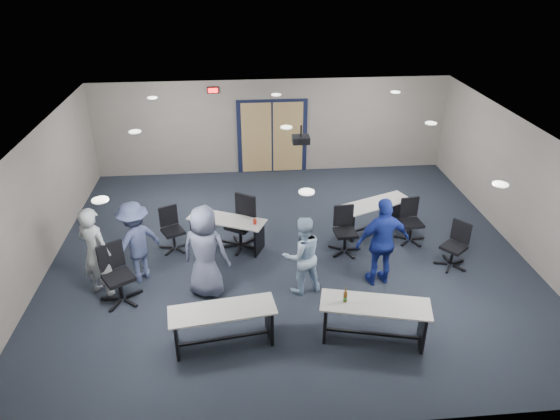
{
  "coord_description": "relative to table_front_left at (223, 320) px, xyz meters",
  "views": [
    {
      "loc": [
        -0.99,
        -9.11,
        5.9
      ],
      "look_at": [
        -0.2,
        -0.3,
        1.21
      ],
      "focal_mm": 32.0,
      "sensor_mm": 36.0,
      "label": 1
    }
  ],
  "objects": [
    {
      "name": "floor",
      "position": [
        1.35,
        2.69,
        -0.48
      ],
      "size": [
        10.0,
        10.0,
        0.0
      ],
      "primitive_type": "plane",
      "color": "black",
      "rests_on": "ground"
    },
    {
      "name": "back_wall",
      "position": [
        1.35,
        7.19,
        0.87
      ],
      "size": [
        10.0,
        0.04,
        2.7
      ],
      "primitive_type": "cube",
      "color": "gray",
      "rests_on": "floor"
    },
    {
      "name": "front_wall",
      "position": [
        1.35,
        -1.81,
        0.87
      ],
      "size": [
        10.0,
        0.04,
        2.7
      ],
      "primitive_type": "cube",
      "color": "gray",
      "rests_on": "floor"
    },
    {
      "name": "left_wall",
      "position": [
        -3.65,
        2.69,
        0.87
      ],
      "size": [
        0.04,
        9.0,
        2.7
      ],
      "primitive_type": "cube",
      "color": "gray",
      "rests_on": "floor"
    },
    {
      "name": "right_wall",
      "position": [
        6.35,
        2.69,
        0.87
      ],
      "size": [
        0.04,
        9.0,
        2.7
      ],
      "primitive_type": "cube",
      "color": "gray",
      "rests_on": "floor"
    },
    {
      "name": "ceiling",
      "position": [
        1.35,
        2.69,
        2.22
      ],
      "size": [
        10.0,
        9.0,
        0.04
      ],
      "primitive_type": "cube",
      "color": "white",
      "rests_on": "back_wall"
    },
    {
      "name": "double_door",
      "position": [
        1.35,
        7.15,
        0.57
      ],
      "size": [
        2.0,
        0.07,
        2.2
      ],
      "color": "black",
      "rests_on": "back_wall"
    },
    {
      "name": "exit_sign",
      "position": [
        -0.25,
        7.13,
        1.97
      ],
      "size": [
        0.32,
        0.07,
        0.18
      ],
      "color": "black",
      "rests_on": "back_wall"
    },
    {
      "name": "ceiling_projector",
      "position": [
        1.65,
        3.19,
        1.92
      ],
      "size": [
        0.35,
        0.32,
        0.37
      ],
      "color": "black",
      "rests_on": "ceiling"
    },
    {
      "name": "ceiling_can_lights",
      "position": [
        1.35,
        2.94,
        2.19
      ],
      "size": [
        6.24,
        5.74,
        0.02
      ],
      "primitive_type": null,
      "color": "white",
      "rests_on": "ceiling"
    },
    {
      "name": "table_front_left",
      "position": [
        0.0,
        0.0,
        0.0
      ],
      "size": [
        1.8,
        0.8,
        0.7
      ],
      "rotation": [
        0.0,
        0.0,
        0.13
      ],
      "color": "beige",
      "rests_on": "floor"
    },
    {
      "name": "table_front_right",
      "position": [
        2.49,
        -0.11,
        0.02
      ],
      "size": [
        1.88,
        1.0,
        1.0
      ],
      "rotation": [
        0.0,
        0.0,
        -0.24
      ],
      "color": "beige",
      "rests_on": "floor"
    },
    {
      "name": "table_back_left",
      "position": [
        0.06,
        3.07,
        -0.01
      ],
      "size": [
        1.77,
        1.21,
        0.8
      ],
      "rotation": [
        0.0,
        0.0,
        -0.43
      ],
      "color": "beige",
      "rests_on": "floor"
    },
    {
      "name": "table_back_right",
      "position": [
        3.45,
        3.5,
        0.0
      ],
      "size": [
        1.83,
        1.21,
        0.71
      ],
      "rotation": [
        0.0,
        0.0,
        0.4
      ],
      "color": "beige",
      "rests_on": "floor"
    },
    {
      "name": "chair_back_a",
      "position": [
        -1.11,
        3.06,
        0.0
      ],
      "size": [
        0.81,
        0.81,
        0.97
      ],
      "primitive_type": null,
      "rotation": [
        0.0,
        0.0,
        0.45
      ],
      "color": "black",
      "rests_on": "floor"
    },
    {
      "name": "chair_back_b",
      "position": [
        0.34,
        3.01,
        0.11
      ],
      "size": [
        1.02,
        1.02,
        1.18
      ],
      "primitive_type": null,
      "rotation": [
        0.0,
        0.0,
        -0.57
      ],
      "color": "black",
      "rests_on": "floor"
    },
    {
      "name": "chair_back_c",
      "position": [
        2.58,
        2.62,
        0.03
      ],
      "size": [
        0.7,
        0.7,
        1.03
      ],
      "primitive_type": null,
      "rotation": [
        0.0,
        0.0,
        0.08
      ],
      "color": "black",
      "rests_on": "floor"
    },
    {
      "name": "chair_back_d",
      "position": [
        4.14,
        2.92,
        0.02
      ],
      "size": [
        0.7,
        0.7,
        1.0
      ],
      "primitive_type": null,
      "rotation": [
        0.0,
        0.0,
        0.12
      ],
      "color": "black",
      "rests_on": "floor"
    },
    {
      "name": "chair_loose_left",
      "position": [
        -1.92,
        1.32,
        0.09
      ],
      "size": [
        0.99,
        0.99,
        1.14
      ],
      "primitive_type": null,
      "rotation": [
        0.0,
        0.0,
        0.56
      ],
      "color": "black",
      "rests_on": "floor"
    },
    {
      "name": "chair_loose_right",
      "position": [
        4.68,
        1.88,
        0.01
      ],
      "size": [
        0.86,
        0.86,
        0.97
      ],
      "primitive_type": null,
      "rotation": [
        0.0,
        0.0,
        -0.9
      ],
      "color": "black",
      "rests_on": "floor"
    },
    {
      "name": "person_gray",
      "position": [
        -2.33,
        1.6,
        0.43
      ],
      "size": [
        0.8,
        0.71,
        1.83
      ],
      "primitive_type": "imported",
      "rotation": [
        0.0,
        0.0,
        2.62
      ],
      "color": "#9EA8AD",
      "rests_on": "floor"
    },
    {
      "name": "person_plaid",
      "position": [
        -0.32,
        1.44,
        0.43
      ],
      "size": [
        1.03,
        0.83,
        1.83
      ],
      "primitive_type": "imported",
      "rotation": [
        0.0,
        0.0,
        2.82
      ],
      "color": "slate",
      "rests_on": "floor"
    },
    {
      "name": "person_lightblue",
      "position": [
        1.48,
        1.35,
        0.31
      ],
      "size": [
        0.89,
        0.76,
        1.58
      ],
      "primitive_type": "imported",
      "rotation": [
        0.0,
        0.0,
        3.38
      ],
      "color": "#C0E0FF",
      "rests_on": "floor"
    },
    {
      "name": "person_navy",
      "position": [
        3.03,
        1.47,
        0.43
      ],
      "size": [
        1.13,
        0.61,
        1.83
      ],
      "primitive_type": "imported",
      "rotation": [
        0.0,
        0.0,
        3.3
      ],
      "color": "navy",
      "rests_on": "floor"
    },
    {
      "name": "person_back",
      "position": [
        -1.68,
        2.01,
        0.36
      ],
      "size": [
        1.22,
        1.2,
        1.68
      ],
      "primitive_type": "imported",
      "rotation": [
        0.0,
        0.0,
        3.9
      ],
      "color": "#414C76",
      "rests_on": "floor"
    }
  ]
}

